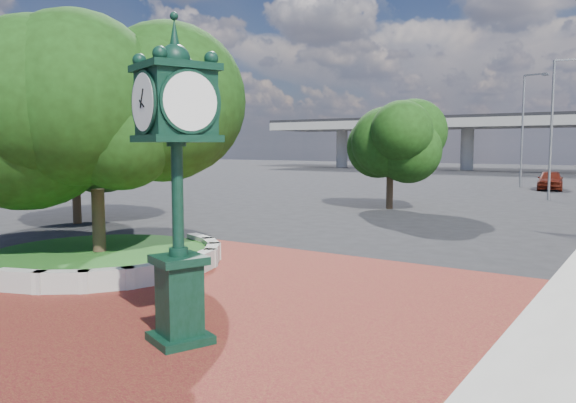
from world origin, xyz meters
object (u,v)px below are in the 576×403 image
Objects in this scene: street_lamp_near at (556,118)px; street_lamp_far at (525,122)px; post_clock at (177,169)px; parked_car at (550,180)px.

street_lamp_far reaches higher than street_lamp_near.
street_lamp_far is (-2.78, 41.90, 2.34)m from post_clock.
post_clock is at bearing -96.79° from parked_car.
post_clock is at bearing -91.83° from street_lamp_near.
street_lamp_far is at bearing 141.91° from parked_car.
post_clock is 40.64m from parked_car.
parked_car is 0.49× the size of street_lamp_far.
street_lamp_far is (-3.78, 10.43, 0.25)m from street_lamp_near.
post_clock is at bearing -86.21° from street_lamp_far.
post_clock is 42.05m from street_lamp_far.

